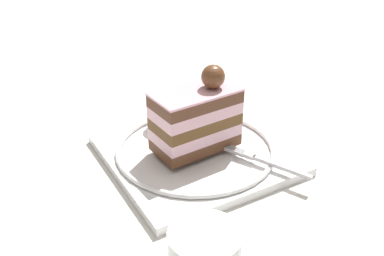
{
  "coord_description": "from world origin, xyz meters",
  "views": [
    {
      "loc": [
        -0.36,
        -0.37,
        0.34
      ],
      "look_at": [
        -0.0,
        0.0,
        0.05
      ],
      "focal_mm": 40.42,
      "sensor_mm": 36.0,
      "label": 1
    }
  ],
  "objects_px": {
    "whipped_cream_dollop": "(162,110)",
    "fork": "(264,161)",
    "cake_slice": "(196,119)",
    "dessert_plate": "(192,153)",
    "folded_napkin": "(221,76)"
  },
  "relations": [
    {
      "from": "whipped_cream_dollop",
      "to": "fork",
      "type": "relative_size",
      "value": 0.36
    },
    {
      "from": "fork",
      "to": "whipped_cream_dollop",
      "type": "bearing_deg",
      "value": 98.08
    },
    {
      "from": "folded_napkin",
      "to": "fork",
      "type": "bearing_deg",
      "value": -127.66
    },
    {
      "from": "whipped_cream_dollop",
      "to": "fork",
      "type": "bearing_deg",
      "value": -81.92
    },
    {
      "from": "fork",
      "to": "cake_slice",
      "type": "bearing_deg",
      "value": 114.53
    },
    {
      "from": "cake_slice",
      "to": "whipped_cream_dollop",
      "type": "relative_size",
      "value": 2.81
    },
    {
      "from": "cake_slice",
      "to": "whipped_cream_dollop",
      "type": "height_order",
      "value": "cake_slice"
    },
    {
      "from": "dessert_plate",
      "to": "folded_napkin",
      "type": "xyz_separation_m",
      "value": [
        0.25,
        0.18,
        -0.01
      ]
    },
    {
      "from": "dessert_plate",
      "to": "fork",
      "type": "xyz_separation_m",
      "value": [
        0.04,
        -0.1,
        0.01
      ]
    },
    {
      "from": "cake_slice",
      "to": "whipped_cream_dollop",
      "type": "bearing_deg",
      "value": 80.58
    },
    {
      "from": "fork",
      "to": "folded_napkin",
      "type": "height_order",
      "value": "fork"
    },
    {
      "from": "cake_slice",
      "to": "fork",
      "type": "bearing_deg",
      "value": -65.47
    },
    {
      "from": "cake_slice",
      "to": "folded_napkin",
      "type": "bearing_deg",
      "value": 36.47
    },
    {
      "from": "dessert_plate",
      "to": "whipped_cream_dollop",
      "type": "relative_size",
      "value": 6.42
    },
    {
      "from": "cake_slice",
      "to": "folded_napkin",
      "type": "relative_size",
      "value": 1.15
    }
  ]
}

